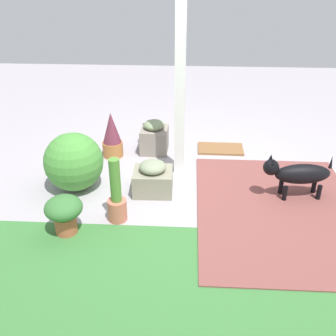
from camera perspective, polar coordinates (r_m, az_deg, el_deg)
ground_plane at (r=4.95m, az=4.06°, el=-1.76°), size 12.00×12.00×0.00m
brick_path at (r=4.52m, az=15.88°, el=-5.96°), size 1.80×2.40×0.02m
porch_pillar at (r=4.69m, az=1.79°, el=13.19°), size 0.13×0.13×2.50m
stone_planter_nearest at (r=5.59m, az=-2.01°, el=4.53°), size 0.39×0.41×0.48m
stone_planter_mid at (r=4.60m, az=-2.22°, el=-1.52°), size 0.47×0.41×0.41m
round_shrub at (r=4.74m, az=-13.65°, el=0.88°), size 0.70×0.70×0.70m
terracotta_pot_spiky at (r=5.47m, az=-8.23°, el=4.69°), size 0.29×0.29×0.64m
terracotta_pot_broad at (r=4.03m, az=-14.99°, el=-6.19°), size 0.38×0.38×0.41m
terracotta_pot_tall at (r=4.11m, az=-7.55°, el=-4.53°), size 0.20×0.20×0.72m
dog at (r=4.67m, az=18.48°, el=-0.79°), size 0.79×0.28×0.54m
doormat at (r=5.77m, az=7.70°, el=2.81°), size 0.66×0.40×0.03m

